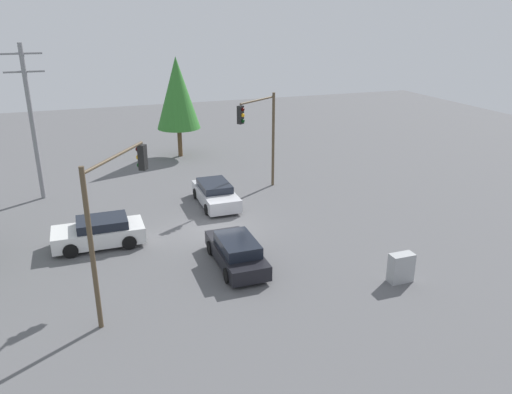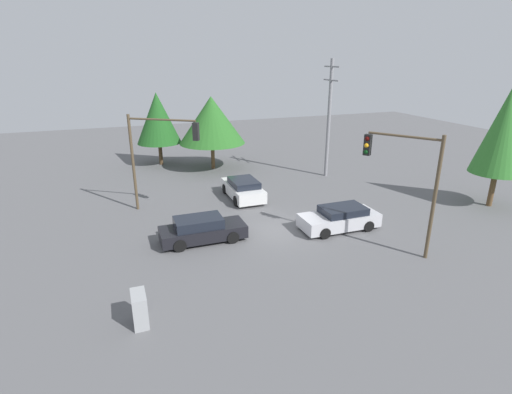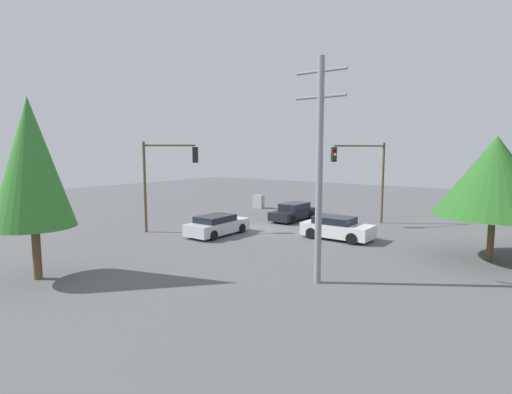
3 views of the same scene
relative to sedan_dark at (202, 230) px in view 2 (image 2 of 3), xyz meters
name	(u,v)px [view 2 (image 2 of 3)]	position (x,y,z in m)	size (l,w,h in m)	color
ground_plane	(274,231)	(-0.19, -4.14, -0.66)	(80.00, 80.00, 0.00)	#5B5B5E
sedan_dark	(202,230)	(0.00, 0.00, 0.00)	(1.89, 4.56, 1.37)	black
sedan_white	(243,189)	(5.72, -4.24, 0.03)	(4.34, 2.07, 1.41)	silver
sedan_silver	(340,218)	(-1.15, -7.80, -0.01)	(2.01, 4.54, 1.33)	silver
traffic_signal_main	(158,146)	(5.15, 1.39, 3.59)	(2.69, 3.91, 6.13)	brown
traffic_signal_cross	(406,172)	(-4.53, -9.15, 3.53)	(3.16, 2.31, 6.13)	brown
utility_pole_tall	(329,116)	(8.65, -12.47, 4.26)	(2.20, 0.28, 9.27)	gray
electrical_cabinet	(140,309)	(-6.15, 3.76, -0.02)	(1.05, 0.53, 1.28)	#9EA0A3
tree_corner	(504,131)	(-1.35, -19.20, 4.35)	(3.37, 3.37, 7.77)	brown
tree_far	(212,120)	(14.10, -4.24, 3.60)	(5.66, 5.66, 6.26)	brown
tree_right	(158,118)	(17.09, -0.10, 3.56)	(3.91, 3.91, 6.45)	#4C3823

